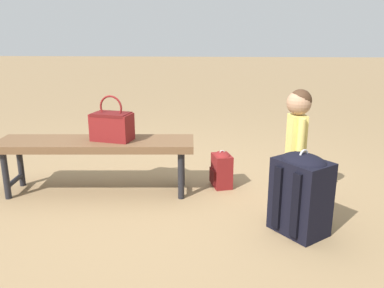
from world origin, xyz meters
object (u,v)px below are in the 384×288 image
child_standing (297,129)px  backpack_large (301,192)px  park_bench (96,147)px  handbag (112,125)px  backpack_small (222,169)px

child_standing → backpack_large: 0.56m
park_bench → backpack_large: (1.55, -0.59, -0.10)m
park_bench → backpack_large: backpack_large is taller
park_bench → backpack_large: 1.66m
backpack_large → park_bench: bearing=159.2°
handbag → backpack_large: handbag is taller
park_bench → child_standing: 1.61m
handbag → backpack_small: size_ratio=1.11×
handbag → child_standing: 1.46m
handbag → backpack_small: bearing=10.8°
child_standing → backpack_small: child_standing is taller
park_bench → handbag: (0.14, 0.01, 0.18)m
backpack_small → backpack_large: bearing=-56.4°
backpack_large → backpack_small: (-0.51, 0.77, -0.12)m
backpack_large → backpack_small: size_ratio=1.75×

